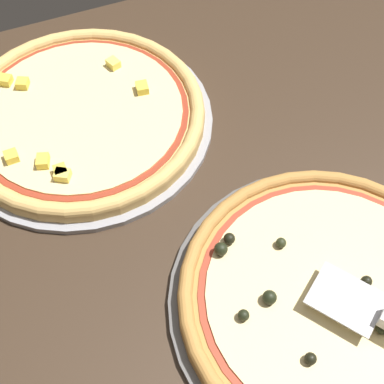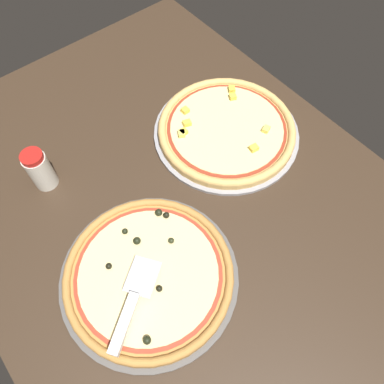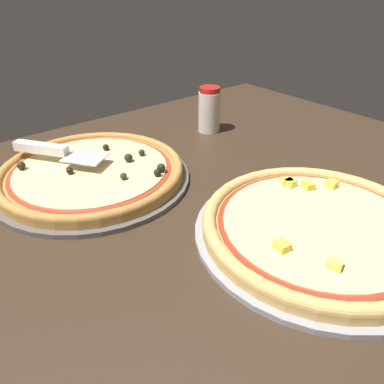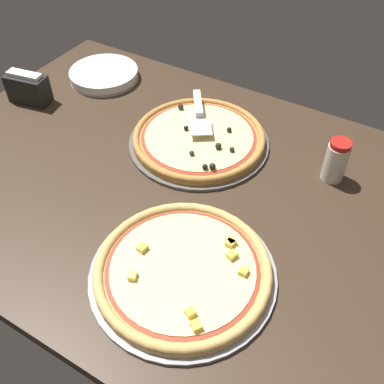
{
  "view_description": "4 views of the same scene",
  "coord_description": "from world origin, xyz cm",
  "views": [
    {
      "loc": [
        -20.65,
        -36.07,
        65.49
      ],
      "look_at": [
        -4.34,
        3.27,
        3.0
      ],
      "focal_mm": 50.0,
      "sensor_mm": 36.0,
      "label": 1
    },
    {
      "loc": [
        32.9,
        -27.16,
        85.43
      ],
      "look_at": [
        -4.34,
        3.27,
        3.0
      ],
      "focal_mm": 35.0,
      "sensor_mm": 36.0,
      "label": 2
    },
    {
      "loc": [
        34.22,
        50.25,
        39.44
      ],
      "look_at": [
        -4.34,
        3.27,
        3.0
      ],
      "focal_mm": 35.0,
      "sensor_mm": 36.0,
      "label": 3
    },
    {
      "loc": [
        -45.93,
        72.96,
        84.1
      ],
      "look_at": [
        -4.34,
        3.27,
        3.0
      ],
      "focal_mm": 42.0,
      "sensor_mm": 36.0,
      "label": 4
    }
  ],
  "objects": [
    {
      "name": "napkin_holder",
      "position": [
        65.16,
        -8.93,
        4.88
      ],
      "size": [
        14.32,
        8.68,
        10.36
      ],
      "color": "black",
      "rests_on": "ground_plane"
    },
    {
      "name": "pizza_pan_front",
      "position": [
        5.93,
        -17.9,
        0.5
      ],
      "size": [
        41.44,
        41.44,
        1.0
      ],
      "primitive_type": "cylinder",
      "color": "#565451",
      "rests_on": "ground_plane"
    },
    {
      "name": "serving_spatula",
      "position": [
        11.17,
        -26.57,
        5.73
      ],
      "size": [
        15.48,
        19.79,
        2.0
      ],
      "color": "#B7B7BC",
      "rests_on": "pizza_front"
    },
    {
      "name": "pizza_pan_back",
      "position": [
        -14.61,
        24.44,
        0.5
      ],
      "size": [
        41.86,
        41.86,
        1.0
      ],
      "primitive_type": "cylinder",
      "color": "#939399",
      "rests_on": "ground_plane"
    },
    {
      "name": "parmesan_shaker",
      "position": [
        -32.67,
        -23.76,
        6.06
      ],
      "size": [
        6.05,
        6.05,
        12.31
      ],
      "color": "silver",
      "rests_on": "ground_plane"
    },
    {
      "name": "pizza_front",
      "position": [
        5.91,
        -17.89,
        2.35
      ],
      "size": [
        38.95,
        38.95,
        3.9
      ],
      "color": "#B77F3D",
      "rests_on": "pizza_pan_front"
    },
    {
      "name": "pizza_back",
      "position": [
        -14.63,
        24.43,
        2.3
      ],
      "size": [
        39.35,
        39.35,
        3.27
      ],
      "color": "#DBAD60",
      "rests_on": "pizza_pan_back"
    },
    {
      "name": "ground_plane",
      "position": [
        0.0,
        0.0,
        -1.8
      ],
      "size": [
        155.69,
        104.58,
        3.6
      ],
      "primitive_type": "cube",
      "color": "#38281C"
    },
    {
      "name": "plate_stack",
      "position": [
        52.9,
        -32.15,
        1.75
      ],
      "size": [
        23.87,
        23.87,
        3.5
      ],
      "color": "white",
      "rests_on": "ground_plane"
    }
  ]
}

